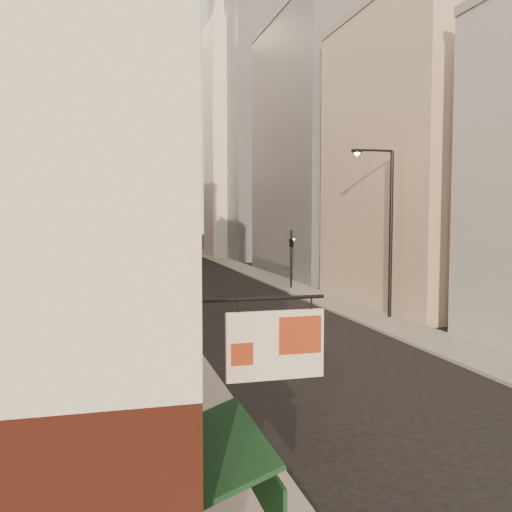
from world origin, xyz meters
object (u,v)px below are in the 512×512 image
at_px(clock_tower, 152,147).
at_px(streetlamp_mid, 387,223).
at_px(white_tower, 234,132).
at_px(traffic_light_right, 291,244).

bearing_deg(clock_tower, streetlamp_mid, -83.11).
xyz_separation_m(white_tower, traffic_light_right, (-3.94, -38.35, -14.78)).
xyz_separation_m(clock_tower, white_tower, (11.00, -14.00, 0.97)).
bearing_deg(streetlamp_mid, white_tower, 88.78).
height_order(white_tower, traffic_light_right, white_tower).
bearing_deg(clock_tower, white_tower, -51.84).
relative_size(white_tower, streetlamp_mid, 4.14).
relative_size(streetlamp_mid, traffic_light_right, 2.01).
distance_m(white_tower, traffic_light_right, 41.29).
bearing_deg(white_tower, clock_tower, 128.16).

